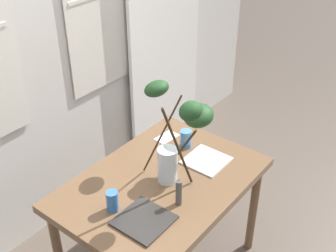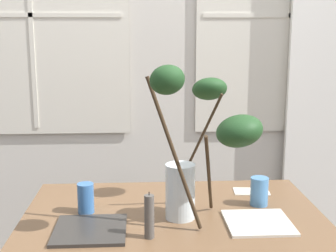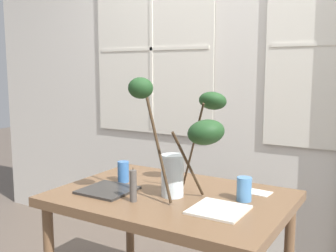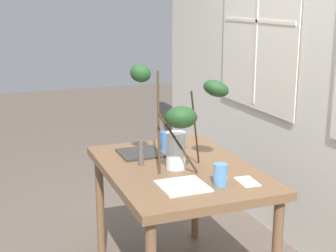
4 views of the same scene
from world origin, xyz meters
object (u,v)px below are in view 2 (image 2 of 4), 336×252
drinking_glass_blue_left (86,198)px  plate_square_left (90,230)px  vase_with_branches (204,141)px  drinking_glass_blue_right (259,191)px  plate_square_right (258,223)px  dining_table (174,235)px  pillar_candle (149,217)px

drinking_glass_blue_left → plate_square_left: drinking_glass_blue_left is taller
vase_with_branches → plate_square_left: bearing=-167.0°
drinking_glass_blue_right → plate_square_right: bearing=-104.7°
vase_with_branches → drinking_glass_blue_right: 0.37m
drinking_glass_blue_right → plate_square_right: size_ratio=0.49×
dining_table → vase_with_branches: bearing=-18.1°
dining_table → drinking_glass_blue_left: bearing=171.6°
drinking_glass_blue_right → plate_square_left: size_ratio=0.46×
drinking_glass_blue_right → plate_square_right: 0.20m
drinking_glass_blue_right → pillar_candle: size_ratio=0.70×
plate_square_left → vase_with_branches: bearing=13.0°
vase_with_branches → drinking_glass_blue_left: vase_with_branches is taller
drinking_glass_blue_right → pillar_candle: 0.53m
plate_square_right → plate_square_left: bearing=-177.0°
dining_table → pillar_candle: pillar_candle is taller
drinking_glass_blue_left → plate_square_right: size_ratio=0.49×
vase_with_branches → drinking_glass_blue_right: (0.24, 0.12, -0.24)m
vase_with_branches → drinking_glass_blue_left: size_ratio=5.26×
plate_square_left → dining_table: bearing=23.1°
drinking_glass_blue_left → dining_table: bearing=-8.4°
drinking_glass_blue_right → plate_square_right: (-0.05, -0.19, -0.05)m
dining_table → plate_square_left: bearing=-156.9°
plate_square_left → plate_square_right: plate_square_left is taller
drinking_glass_blue_right → dining_table: bearing=-165.8°
drinking_glass_blue_left → plate_square_right: bearing=-12.9°
drinking_glass_blue_left → plate_square_left: 0.19m
drinking_glass_blue_right → vase_with_branches: bearing=-153.1°
vase_with_branches → pillar_candle: 0.34m
plate_square_right → dining_table: bearing=162.2°
dining_table → plate_square_right: plate_square_right is taller
dining_table → drinking_glass_blue_left: (-0.34, 0.05, 0.14)m
vase_with_branches → drinking_glass_blue_right: size_ratio=5.33×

